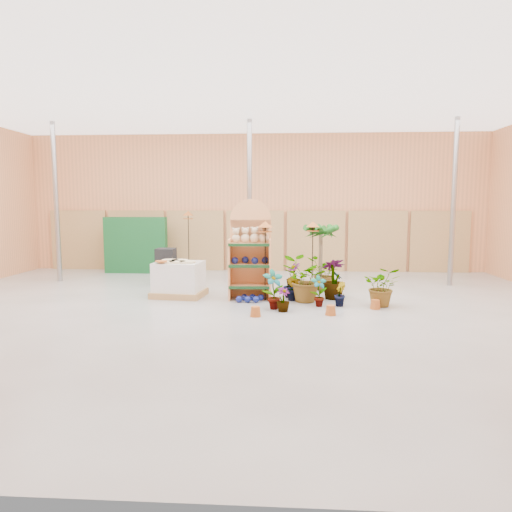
# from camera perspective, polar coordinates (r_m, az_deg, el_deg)

# --- Properties ---
(room) EXTENTS (15.20, 12.10, 4.70)m
(room) POSITION_cam_1_polar(r_m,az_deg,el_deg) (10.08, -1.92, 6.50)
(room) COLOR gray
(room) RESTS_ON ground
(display_shelf) EXTENTS (0.99, 0.64, 2.33)m
(display_shelf) POSITION_cam_1_polar(r_m,az_deg,el_deg) (10.71, -0.71, 0.35)
(display_shelf) COLOR tan
(display_shelf) RESTS_ON ground
(teddy_bears) EXTENTS (0.86, 0.23, 0.37)m
(teddy_bears) POSITION_cam_1_polar(r_m,az_deg,el_deg) (10.56, -0.59, 2.50)
(teddy_bears) COLOR #C9AE89
(teddy_bears) RESTS_ON display_shelf
(gazing_balls_shelf) EXTENTS (0.86, 0.29, 0.16)m
(gazing_balls_shelf) POSITION_cam_1_polar(r_m,az_deg,el_deg) (10.60, -0.76, -0.53)
(gazing_balls_shelf) COLOR navy
(gazing_balls_shelf) RESTS_ON display_shelf
(gazing_balls_floor) EXTENTS (0.63, 0.39, 0.15)m
(gazing_balls_floor) POSITION_cam_1_polar(r_m,az_deg,el_deg) (10.45, -0.75, -5.31)
(gazing_balls_floor) COLOR navy
(gazing_balls_floor) RESTS_ON ground
(pallet_stack) EXTENTS (1.29, 1.12, 0.88)m
(pallet_stack) POSITION_cam_1_polar(r_m,az_deg,el_deg) (11.12, -9.61, -2.86)
(pallet_stack) COLOR #9E7848
(pallet_stack) RESTS_ON ground
(charcoal_planters) EXTENTS (0.50, 0.50, 1.00)m
(charcoal_planters) POSITION_cam_1_polar(r_m,az_deg,el_deg) (12.86, -11.18, -1.27)
(charcoal_planters) COLOR black
(charcoal_planters) RESTS_ON ground
(trellis_stock) EXTENTS (2.00, 0.30, 1.80)m
(trellis_stock) POSITION_cam_1_polar(r_m,az_deg,el_deg) (15.15, -14.79, 1.33)
(trellis_stock) COLOR #104C21
(trellis_stock) RESTS_ON ground
(offer_sign) EXTENTS (0.50, 0.08, 2.20)m
(offer_sign) POSITION_cam_1_polar(r_m,az_deg,el_deg) (12.15, -0.52, 3.47)
(offer_sign) COLOR gray
(offer_sign) RESTS_ON ground
(bird_table_front) EXTENTS (0.34, 0.34, 1.83)m
(bird_table_front) POSITION_cam_1_polar(r_m,az_deg,el_deg) (10.40, 1.17, 3.66)
(bird_table_front) COLOR black
(bird_table_front) RESTS_ON ground
(bird_table_right) EXTENTS (0.34, 0.34, 1.79)m
(bird_table_right) POSITION_cam_1_polar(r_m,az_deg,el_deg) (11.50, 7.12, 3.68)
(bird_table_right) COLOR black
(bird_table_right) RESTS_ON ground
(bird_table_back) EXTENTS (0.34, 0.34, 2.00)m
(bird_table_back) POSITION_cam_1_polar(r_m,az_deg,el_deg) (14.27, -8.49, 5.02)
(bird_table_back) COLOR black
(bird_table_back) RESTS_ON ground
(palm) EXTENTS (0.70, 0.70, 1.79)m
(palm) POSITION_cam_1_polar(r_m,az_deg,el_deg) (11.90, 8.13, 3.14)
(palm) COLOR #756249
(palm) RESTS_ON ground
(potted_plant_0) EXTENTS (0.53, 0.45, 0.85)m
(potted_plant_0) POSITION_cam_1_polar(r_m,az_deg,el_deg) (9.64, 2.19, -4.20)
(potted_plant_0) COLOR #165514
(potted_plant_0) RESTS_ON ground
(potted_plant_1) EXTENTS (0.41, 0.41, 0.59)m
(potted_plant_1) POSITION_cam_1_polar(r_m,az_deg,el_deg) (10.52, 4.64, -4.05)
(potted_plant_1) COLOR #165514
(potted_plant_1) RESTS_ON ground
(potted_plant_2) EXTENTS (1.10, 1.00, 1.04)m
(potted_plant_2) POSITION_cam_1_polar(r_m,az_deg,el_deg) (10.38, 5.99, -2.92)
(potted_plant_2) COLOR #165514
(potted_plant_2) RESTS_ON ground
(potted_plant_3) EXTENTS (0.68, 0.68, 0.96)m
(potted_plant_3) POSITION_cam_1_polar(r_m,az_deg,el_deg) (10.83, 9.70, -2.82)
(potted_plant_3) COLOR #165514
(potted_plant_3) RESTS_ON ground
(potted_plant_4) EXTENTS (0.31, 0.38, 0.62)m
(potted_plant_4) POSITION_cam_1_polar(r_m,az_deg,el_deg) (11.29, 10.05, -3.30)
(potted_plant_4) COLOR #165514
(potted_plant_4) RESTS_ON ground
(potted_plant_5) EXTENTS (0.41, 0.43, 0.61)m
(potted_plant_5) POSITION_cam_1_polar(r_m,az_deg,el_deg) (10.91, 4.27, -3.59)
(potted_plant_5) COLOR #165514
(potted_plant_5) RESTS_ON ground
(potted_plant_6) EXTENTS (1.02, 1.02, 0.86)m
(potted_plant_6) POSITION_cam_1_polar(r_m,az_deg,el_deg) (11.86, 8.39, -2.21)
(potted_plant_6) COLOR #165514
(potted_plant_6) RESTS_ON ground
(potted_plant_7) EXTENTS (0.39, 0.39, 0.50)m
(potted_plant_7) POSITION_cam_1_polar(r_m,az_deg,el_deg) (9.48, 3.40, -5.47)
(potted_plant_7) COLOR #165514
(potted_plant_7) RESTS_ON ground
(potted_plant_8) EXTENTS (0.41, 0.33, 0.69)m
(potted_plant_8) POSITION_cam_1_polar(r_m,az_deg,el_deg) (10.00, 7.85, -4.35)
(potted_plant_8) COLOR #165514
(potted_plant_8) RESTS_ON ground
(potted_plant_9) EXTENTS (0.25, 0.30, 0.53)m
(potted_plant_9) POSITION_cam_1_polar(r_m,az_deg,el_deg) (10.14, 10.42, -4.68)
(potted_plant_9) COLOR #165514
(potted_plant_9) RESTS_ON ground
(potted_plant_10) EXTENTS (0.89, 0.81, 0.87)m
(potted_plant_10) POSITION_cam_1_polar(r_m,az_deg,el_deg) (10.29, 15.51, -3.69)
(potted_plant_10) COLOR #165514
(potted_plant_10) RESTS_ON ground
(potted_plant_11) EXTENTS (0.55, 0.55, 0.71)m
(potted_plant_11) POSITION_cam_1_polar(r_m,az_deg,el_deg) (11.76, 4.72, -2.60)
(potted_plant_11) COLOR #165514
(potted_plant_11) RESTS_ON ground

